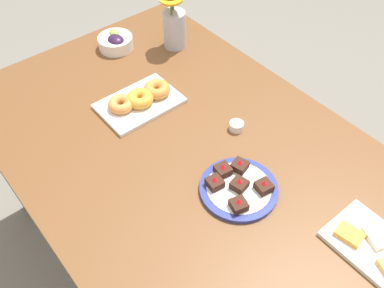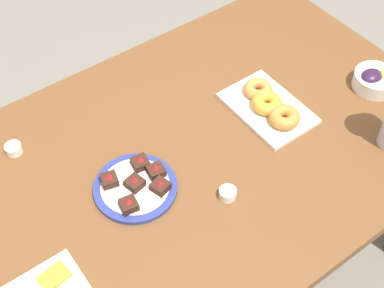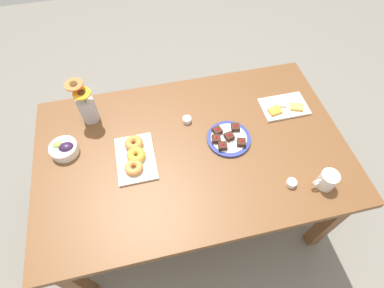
{
  "view_description": "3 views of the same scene",
  "coord_description": "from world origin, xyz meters",
  "px_view_note": "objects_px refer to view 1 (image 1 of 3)",
  "views": [
    {
      "loc": [
        -0.69,
        0.57,
        1.76
      ],
      "look_at": [
        0.0,
        0.0,
        0.78
      ],
      "focal_mm": 40.0,
      "sensor_mm": 36.0,
      "label": 1
    },
    {
      "loc": [
        -0.58,
        -0.79,
        1.95
      ],
      "look_at": [
        0.0,
        0.0,
        0.78
      ],
      "focal_mm": 50.0,
      "sensor_mm": 36.0,
      "label": 2
    },
    {
      "loc": [
        0.19,
        0.84,
        2.03
      ],
      "look_at": [
        0.0,
        0.0,
        0.78
      ],
      "focal_mm": 28.0,
      "sensor_mm": 36.0,
      "label": 3
    }
  ],
  "objects_px": {
    "jam_cup_honey": "(236,126)",
    "flower_vase": "(174,25)",
    "grape_bowl": "(116,42)",
    "croissant_platter": "(141,99)",
    "dining_table": "(192,170)",
    "cheese_platter": "(376,249)",
    "dessert_plate": "(238,187)"
  },
  "relations": [
    {
      "from": "grape_bowl",
      "to": "dessert_plate",
      "type": "height_order",
      "value": "grape_bowl"
    },
    {
      "from": "flower_vase",
      "to": "dining_table",
      "type": "bearing_deg",
      "value": 147.39
    },
    {
      "from": "grape_bowl",
      "to": "croissant_platter",
      "type": "relative_size",
      "value": 0.5
    },
    {
      "from": "grape_bowl",
      "to": "dessert_plate",
      "type": "distance_m",
      "value": 0.84
    },
    {
      "from": "jam_cup_honey",
      "to": "flower_vase",
      "type": "height_order",
      "value": "flower_vase"
    },
    {
      "from": "cheese_platter",
      "to": "jam_cup_honey",
      "type": "distance_m",
      "value": 0.56
    },
    {
      "from": "grape_bowl",
      "to": "cheese_platter",
      "type": "height_order",
      "value": "grape_bowl"
    },
    {
      "from": "dining_table",
      "to": "jam_cup_honey",
      "type": "bearing_deg",
      "value": -94.0
    },
    {
      "from": "dining_table",
      "to": "jam_cup_honey",
      "type": "height_order",
      "value": "jam_cup_honey"
    },
    {
      "from": "flower_vase",
      "to": "grape_bowl",
      "type": "bearing_deg",
      "value": 54.99
    },
    {
      "from": "cheese_platter",
      "to": "jam_cup_honey",
      "type": "xyz_separation_m",
      "value": [
        0.56,
        -0.03,
        0.01
      ]
    },
    {
      "from": "dining_table",
      "to": "flower_vase",
      "type": "bearing_deg",
      "value": -32.61
    },
    {
      "from": "cheese_platter",
      "to": "jam_cup_honey",
      "type": "bearing_deg",
      "value": -2.75
    },
    {
      "from": "dining_table",
      "to": "croissant_platter",
      "type": "height_order",
      "value": "croissant_platter"
    },
    {
      "from": "croissant_platter",
      "to": "jam_cup_honey",
      "type": "bearing_deg",
      "value": -150.46
    },
    {
      "from": "dining_table",
      "to": "croissant_platter",
      "type": "distance_m",
      "value": 0.31
    },
    {
      "from": "grape_bowl",
      "to": "dessert_plate",
      "type": "bearing_deg",
      "value": 172.33
    },
    {
      "from": "cheese_platter",
      "to": "flower_vase",
      "type": "relative_size",
      "value": 0.99
    },
    {
      "from": "dining_table",
      "to": "flower_vase",
      "type": "xyz_separation_m",
      "value": [
        0.5,
        -0.32,
        0.18
      ]
    },
    {
      "from": "jam_cup_honey",
      "to": "flower_vase",
      "type": "bearing_deg",
      "value": -15.17
    },
    {
      "from": "grape_bowl",
      "to": "jam_cup_honey",
      "type": "bearing_deg",
      "value": -175.01
    },
    {
      "from": "jam_cup_honey",
      "to": "flower_vase",
      "type": "distance_m",
      "value": 0.54
    },
    {
      "from": "dining_table",
      "to": "croissant_platter",
      "type": "relative_size",
      "value": 5.71
    },
    {
      "from": "cheese_platter",
      "to": "croissant_platter",
      "type": "height_order",
      "value": "croissant_platter"
    },
    {
      "from": "flower_vase",
      "to": "dessert_plate",
      "type": "bearing_deg",
      "value": 156.21
    },
    {
      "from": "dining_table",
      "to": "jam_cup_honey",
      "type": "distance_m",
      "value": 0.21
    },
    {
      "from": "croissant_platter",
      "to": "grape_bowl",
      "type": "bearing_deg",
      "value": -18.61
    },
    {
      "from": "cheese_platter",
      "to": "dessert_plate",
      "type": "bearing_deg",
      "value": 20.89
    },
    {
      "from": "dining_table",
      "to": "grape_bowl",
      "type": "relative_size",
      "value": 11.47
    },
    {
      "from": "grape_bowl",
      "to": "cheese_platter",
      "type": "bearing_deg",
      "value": -178.59
    },
    {
      "from": "jam_cup_honey",
      "to": "dessert_plate",
      "type": "xyz_separation_m",
      "value": [
        -0.19,
        0.17,
        -0.0
      ]
    },
    {
      "from": "dining_table",
      "to": "grape_bowl",
      "type": "distance_m",
      "value": 0.66
    }
  ]
}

